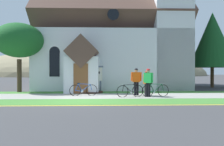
# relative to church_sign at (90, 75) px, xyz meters

# --- Properties ---
(ground) EXTENTS (140.00, 140.00, 0.00)m
(ground) POSITION_rel_church_sign_xyz_m (-0.19, -0.19, -1.30)
(ground) COLOR #3D3D3F
(sidewalk_slab) EXTENTS (32.00, 2.80, 0.01)m
(sidewalk_slab) POSITION_rel_church_sign_xyz_m (1.73, -2.40, -1.30)
(sidewalk_slab) COLOR #99968E
(sidewalk_slab) RESTS_ON ground
(grass_verge) EXTENTS (32.00, 2.06, 0.01)m
(grass_verge) POSITION_rel_church_sign_xyz_m (1.73, -4.83, -1.30)
(grass_verge) COLOR #427F33
(grass_verge) RESTS_ON ground
(church_lawn) EXTENTS (24.00, 1.54, 0.01)m
(church_lawn) POSITION_rel_church_sign_xyz_m (1.73, -0.23, -1.30)
(church_lawn) COLOR #427F33
(church_lawn) RESTS_ON ground
(curb_paint_stripe) EXTENTS (28.00, 0.16, 0.01)m
(curb_paint_stripe) POSITION_rel_church_sign_xyz_m (1.73, -6.01, -1.30)
(curb_paint_stripe) COLOR yellow
(curb_paint_stripe) RESTS_ON ground
(church_building) EXTENTS (13.30, 12.12, 13.20)m
(church_building) POSITION_rel_church_sign_xyz_m (2.10, 5.35, 3.38)
(church_building) COLOR silver
(church_building) RESTS_ON ground
(church_sign) EXTENTS (1.93, 0.15, 1.96)m
(church_sign) POSITION_rel_church_sign_xyz_m (0.00, 0.00, 0.00)
(church_sign) COLOR slate
(church_sign) RESTS_ON ground
(flower_bed) EXTENTS (1.90, 1.90, 0.34)m
(flower_bed) POSITION_rel_church_sign_xyz_m (-0.02, -0.33, -1.20)
(flower_bed) COLOR #382319
(flower_bed) RESTS_ON ground
(bicycle_red) EXTENTS (1.76, 0.30, 0.84)m
(bicycle_red) POSITION_rel_church_sign_xyz_m (-0.28, -2.21, -0.93)
(bicycle_red) COLOR black
(bicycle_red) RESTS_ON ground
(bicycle_yellow) EXTENTS (1.68, 0.45, 0.81)m
(bicycle_yellow) POSITION_rel_church_sign_xyz_m (2.63, -2.95, -0.92)
(bicycle_yellow) COLOR black
(bicycle_yellow) RESTS_ON ground
(bicycle_black) EXTENTS (1.76, 0.42, 0.85)m
(bicycle_black) POSITION_rel_church_sign_xyz_m (4.20, -2.80, -0.92)
(bicycle_black) COLOR black
(bicycle_black) RESTS_ON ground
(cyclist_in_white_jersey) EXTENTS (0.43, 0.62, 1.58)m
(cyclist_in_white_jersey) POSITION_rel_church_sign_xyz_m (3.70, -2.66, -0.39)
(cyclist_in_white_jersey) COLOR #2D2D33
(cyclist_in_white_jersey) RESTS_ON ground
(cyclist_in_red_jersey) EXTENTS (0.50, 0.59, 1.72)m
(cyclist_in_red_jersey) POSITION_rel_church_sign_xyz_m (3.71, -3.01, -0.29)
(cyclist_in_red_jersey) COLOR black
(cyclist_in_red_jersey) RESTS_ON ground
(cyclist_in_blue_jersey) EXTENTS (0.67, 0.31, 1.75)m
(cyclist_in_blue_jersey) POSITION_rel_church_sign_xyz_m (3.11, -2.17, -0.27)
(cyclist_in_blue_jersey) COLOR black
(cyclist_in_blue_jersey) RESTS_ON ground
(roadside_conifer) EXTENTS (4.24, 4.24, 7.19)m
(roadside_conifer) POSITION_rel_church_sign_xyz_m (11.38, 4.13, 3.24)
(roadside_conifer) COLOR #4C3823
(roadside_conifer) RESTS_ON ground
(yard_deciduous_tree) EXTENTS (3.58, 3.58, 5.14)m
(yard_deciduous_tree) POSITION_rel_church_sign_xyz_m (-5.32, 0.33, 2.54)
(yard_deciduous_tree) COLOR #3D2D1E
(yard_deciduous_tree) RESTS_ON ground
(distant_hill) EXTENTS (83.35, 50.44, 18.15)m
(distant_hill) POSITION_rel_church_sign_xyz_m (-4.96, 59.44, -1.30)
(distant_hill) COLOR #847A5B
(distant_hill) RESTS_ON ground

